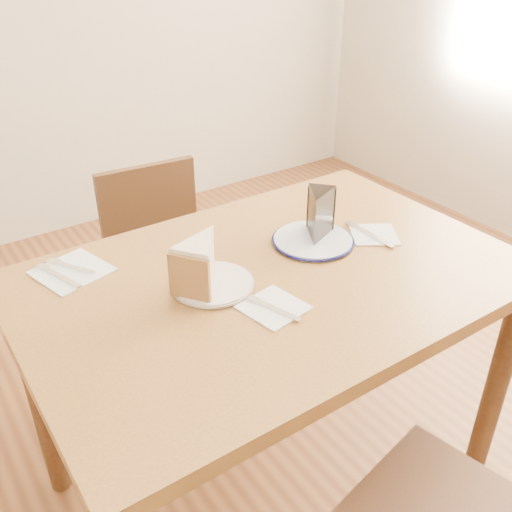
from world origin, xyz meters
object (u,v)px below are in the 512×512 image
(table, at_px, (272,306))
(plate_navy, at_px, (313,240))
(carrot_cake, at_px, (203,263))
(chocolate_cake, at_px, (318,217))
(chair_far, at_px, (168,276))
(plate_cream, at_px, (213,284))

(table, height_order, plate_navy, plate_navy)
(carrot_cake, relative_size, chocolate_cake, 1.12)
(chair_far, distance_m, plate_cream, 0.64)
(chair_far, height_order, chocolate_cake, chocolate_cake)
(plate_navy, bearing_deg, table, -160.04)
(chair_far, relative_size, plate_cream, 4.28)
(chair_far, relative_size, carrot_cake, 6.09)
(table, bearing_deg, plate_navy, 19.96)
(table, relative_size, chocolate_cake, 10.17)
(table, distance_m, plate_navy, 0.22)
(table, distance_m, chocolate_cake, 0.26)
(chocolate_cake, bearing_deg, carrot_cake, 51.46)
(chair_far, height_order, plate_cream, chair_far)
(chocolate_cake, bearing_deg, plate_navy, 56.33)
(plate_cream, xyz_separation_m, carrot_cake, (-0.02, 0.01, 0.06))
(table, relative_size, carrot_cake, 9.10)
(plate_cream, distance_m, chocolate_cake, 0.35)
(table, distance_m, carrot_cake, 0.24)
(table, relative_size, chair_far, 1.50)
(table, distance_m, chair_far, 0.61)
(plate_cream, height_order, carrot_cake, carrot_cake)
(table, height_order, carrot_cake, carrot_cake)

